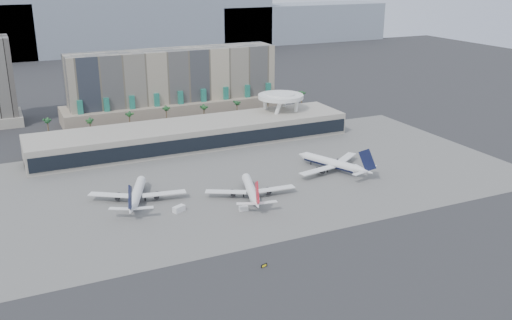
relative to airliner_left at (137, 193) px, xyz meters
name	(u,v)px	position (x,y,z in m)	size (l,w,h in m)	color
ground	(291,226)	(46.08, -46.38, -3.57)	(900.00, 900.00, 0.00)	#232326
apron_pad	(234,178)	(46.08, 8.62, -3.54)	(260.00, 130.00, 0.06)	#5B5B59
mountain_ridge	(109,24)	(73.96, 423.62, 26.32)	(680.00, 60.00, 70.00)	gray
hotel	(175,90)	(56.08, 128.03, 13.24)	(140.00, 30.00, 42.00)	tan
terminal	(194,133)	(46.08, 63.46, 2.94)	(170.00, 32.50, 14.50)	#A59E91
saucer_structure	(281,99)	(101.08, 69.62, 14.88)	(26.00, 26.00, 21.89)	white
palm_row	(185,110)	(53.08, 98.62, 6.92)	(157.80, 2.80, 13.10)	brown
airliner_left	(137,193)	(0.00, 0.00, 0.00)	(37.86, 39.09, 14.16)	white
airliner_centre	(251,190)	(43.98, -15.21, -0.16)	(36.85, 38.20, 13.51)	white
airliner_right	(333,163)	(91.99, -2.26, 0.18)	(39.29, 40.48, 14.87)	white
service_vehicle_a	(179,209)	(12.37, -16.78, -2.38)	(4.89, 2.39, 2.39)	silver
service_vehicle_b	(244,209)	(35.70, -26.46, -2.66)	(3.53, 2.01, 1.81)	silver
taxiway_sign	(264,265)	(24.04, -69.51, -3.05)	(2.32, 0.94, 1.05)	black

